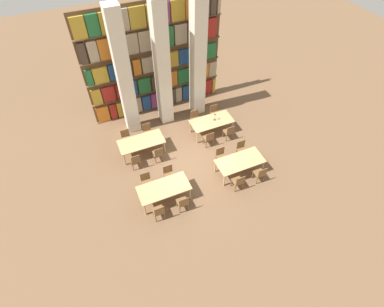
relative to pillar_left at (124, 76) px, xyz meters
name	(u,v)px	position (x,y,z in m)	size (l,w,h in m)	color
ground_plane	(191,161)	(1.75, -3.22, -3.00)	(40.00, 40.00, 0.00)	brown
bookshelf_bank	(155,61)	(1.75, 1.12, -0.29)	(6.73, 0.35, 5.50)	brown
pillar_left	(124,76)	(0.00, 0.00, 0.00)	(0.62, 0.62, 6.00)	silver
pillar_center	(162,67)	(1.75, 0.00, 0.00)	(0.62, 0.62, 6.00)	silver
pillar_right	(198,59)	(3.50, 0.00, 0.00)	(0.62, 0.62, 6.00)	silver
reading_table_0	(164,189)	(-0.02, -4.64, -2.34)	(2.04, 0.98, 0.73)	tan
chair_0	(159,211)	(-0.51, -5.41, -2.53)	(0.42, 0.40, 0.88)	brown
chair_1	(146,181)	(-0.51, -3.86, -2.53)	(0.42, 0.40, 0.88)	brown
chair_2	(183,203)	(0.47, -5.41, -2.53)	(0.42, 0.40, 0.88)	brown
chair_3	(169,174)	(0.47, -3.86, -2.53)	(0.42, 0.40, 0.88)	brown
reading_table_1	(240,162)	(3.42, -4.60, -2.34)	(2.04, 0.98, 0.73)	tan
chair_4	(238,182)	(2.94, -5.37, -2.53)	(0.42, 0.40, 0.88)	brown
chair_5	(221,156)	(2.94, -3.83, -2.53)	(0.42, 0.40, 0.88)	brown
chair_6	(260,174)	(3.97, -5.37, -2.53)	(0.42, 0.40, 0.88)	brown
chair_7	(242,149)	(3.97, -3.83, -2.53)	(0.42, 0.40, 0.88)	brown
reading_table_2	(141,142)	(-0.08, -1.82, -2.34)	(2.04, 0.98, 0.73)	tan
chair_8	(136,161)	(-0.60, -2.60, -2.53)	(0.42, 0.40, 0.88)	brown
chair_9	(126,138)	(-0.60, -1.05, -2.53)	(0.42, 0.40, 0.88)	brown
chair_10	(158,153)	(0.44, -2.60, -2.53)	(0.42, 0.40, 0.88)	brown
chair_11	(148,131)	(0.44, -1.05, -2.53)	(0.42, 0.40, 0.88)	brown
reading_table_3	(212,122)	(3.44, -1.84, -2.34)	(2.04, 0.98, 0.73)	tan
chair_12	(209,138)	(2.91, -2.62, -2.53)	(0.42, 0.40, 0.88)	brown
chair_13	(195,118)	(2.91, -1.07, -2.53)	(0.42, 0.40, 0.88)	brown
chair_14	(229,132)	(3.99, -2.62, -2.53)	(0.42, 0.40, 0.88)	brown
chair_15	(215,113)	(3.99, -1.07, -2.53)	(0.42, 0.40, 0.88)	brown
desk_lamp_0	(215,116)	(3.60, -1.83, -1.99)	(0.14, 0.14, 0.41)	brown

